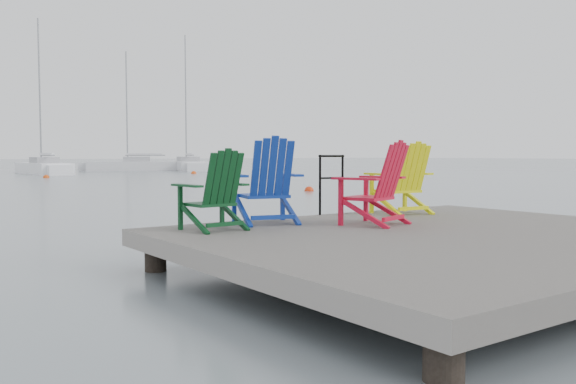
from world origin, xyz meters
TOP-DOWN VIEW (x-y plane):
  - ground at (0.00, 0.00)m, footprint 400.00×400.00m
  - dock at (0.00, 0.00)m, footprint 6.00×5.00m
  - handrail at (0.25, 2.45)m, footprint 0.48×0.04m
  - chair_green at (-2.14, 1.73)m, footprint 0.78×0.73m
  - chair_blue at (-1.24, 1.96)m, footprint 1.02×0.97m
  - chair_red at (-0.17, 1.02)m, footprint 0.99×0.94m
  - chair_yellow at (1.16, 1.84)m, footprint 0.90×0.84m
  - sailboat_near at (5.75, 42.20)m, footprint 2.21×8.45m
  - sailboat_mid at (19.18, 45.80)m, footprint 4.96×9.45m
  - sailboat_far at (14.35, 46.73)m, footprint 7.82×4.64m
  - buoy_a at (8.67, 13.95)m, footprint 0.36×0.36m
  - buoy_c at (14.79, 35.83)m, footprint 0.40×0.40m
  - buoy_d at (3.91, 33.90)m, footprint 0.38×0.38m

SIDE VIEW (x-z plane):
  - ground at x=0.00m, z-range 0.00..0.00m
  - buoy_a at x=8.67m, z-range -0.18..0.18m
  - buoy_c at x=14.79m, z-range -0.20..0.20m
  - buoy_d at x=3.91m, z-range -0.19..0.19m
  - dock at x=0.00m, z-range -0.35..1.05m
  - sailboat_mid at x=19.18m, z-range -5.92..6.63m
  - sailboat_near at x=5.75m, z-range -5.48..6.19m
  - sailboat_far at x=14.35m, z-range -4.96..5.67m
  - chair_green at x=-2.14m, z-range 0.50..1.45m
  - chair_red at x=-0.17m, z-range 0.50..1.55m
  - chair_yellow at x=1.16m, z-range 0.50..1.56m
  - handrail at x=0.25m, z-range 0.59..1.49m
  - chair_blue at x=-1.24m, z-range 0.50..1.60m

